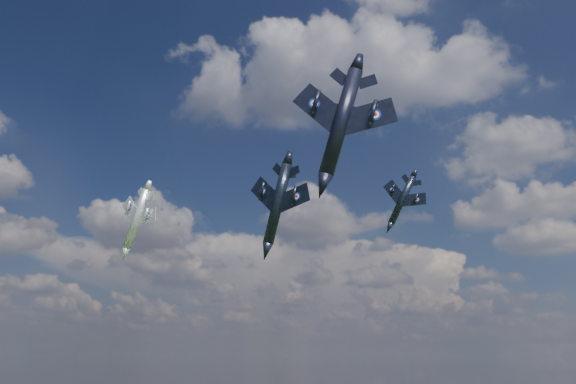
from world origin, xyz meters
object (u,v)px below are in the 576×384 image
(jet_lead_navy, at_px, (278,203))
(jet_right_navy, at_px, (341,122))
(jet_high_navy, at_px, (402,200))
(jet_left_silver, at_px, (137,219))

(jet_lead_navy, xyz_separation_m, jet_right_navy, (12.47, -19.24, 2.91))
(jet_high_navy, bearing_deg, jet_lead_navy, -108.33)
(jet_lead_navy, height_order, jet_left_silver, jet_left_silver)
(jet_high_navy, height_order, jet_left_silver, jet_high_navy)
(jet_right_navy, height_order, jet_high_navy, jet_high_navy)
(jet_right_navy, bearing_deg, jet_left_silver, 143.92)
(jet_right_navy, height_order, jet_left_silver, jet_right_navy)
(jet_right_navy, bearing_deg, jet_lead_navy, 120.04)
(jet_lead_navy, bearing_deg, jet_left_silver, -170.41)
(jet_high_navy, xyz_separation_m, jet_left_silver, (-41.02, -19.40, -5.38))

